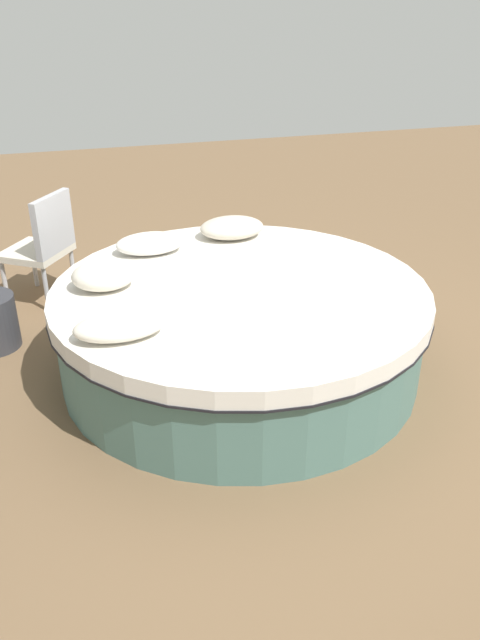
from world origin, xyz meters
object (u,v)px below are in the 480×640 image
at_px(round_bed, 240,327).
at_px(throw_pillow_0, 232,228).
at_px(throw_pillow_1, 150,243).
at_px(patio_chair, 44,241).
at_px(throw_pillow_3, 120,326).
at_px(throw_pillow_2, 104,275).

relative_size(round_bed, throw_pillow_0, 4.93).
bearing_deg(throw_pillow_1, patio_chair, -45.40).
distance_m(throw_pillow_0, throw_pillow_3, 1.85).
xyz_separation_m(throw_pillow_0, throw_pillow_3, (1.12, 1.47, -0.01)).
height_order(round_bed, throw_pillow_1, throw_pillow_1).
xyz_separation_m(round_bed, throw_pillow_1, (0.49, -0.82, 0.40)).
bearing_deg(throw_pillow_1, throw_pillow_2, 54.16).
distance_m(throw_pillow_0, patio_chair, 1.67).
height_order(throw_pillow_3, patio_chair, patio_chair).
bearing_deg(throw_pillow_3, throw_pillow_0, -127.22).
height_order(throw_pillow_0, patio_chair, patio_chair).
height_order(throw_pillow_1, throw_pillow_3, throw_pillow_1).
bearing_deg(throw_pillow_2, round_bed, 165.00).
bearing_deg(round_bed, throw_pillow_0, -102.93).
height_order(throw_pillow_0, throw_pillow_3, throw_pillow_0).
bearing_deg(throw_pillow_0, round_bed, 77.07).
relative_size(round_bed, throw_pillow_2, 6.02).
distance_m(throw_pillow_1, throw_pillow_2, 0.71).
bearing_deg(round_bed, throw_pillow_2, -15.00).
xyz_separation_m(round_bed, patio_chair, (1.30, -1.64, 0.22)).
xyz_separation_m(round_bed, throw_pillow_3, (0.89, 0.49, 0.40)).
distance_m(round_bed, throw_pillow_0, 1.08).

